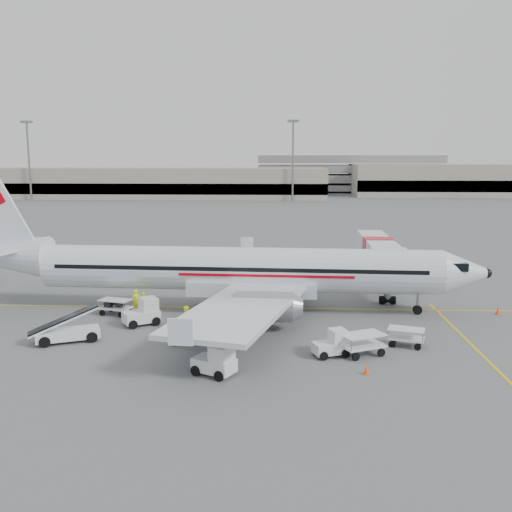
# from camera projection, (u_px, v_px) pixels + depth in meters

# --- Properties ---
(ground) EXTENTS (360.00, 360.00, 0.00)m
(ground) POSITION_uv_depth(u_px,v_px,m) (255.00, 308.00, 44.52)
(ground) COLOR #56595B
(stripe_lead) EXTENTS (44.00, 0.20, 0.01)m
(stripe_lead) POSITION_uv_depth(u_px,v_px,m) (255.00, 308.00, 44.51)
(stripe_lead) COLOR yellow
(stripe_lead) RESTS_ON ground
(stripe_cross) EXTENTS (0.20, 20.00, 0.01)m
(stripe_cross) POSITION_uv_depth(u_px,v_px,m) (470.00, 343.00, 36.01)
(stripe_cross) COLOR yellow
(stripe_cross) RESTS_ON ground
(terminal_west) EXTENTS (110.00, 22.00, 9.00)m
(terminal_west) POSITION_uv_depth(u_px,v_px,m) (144.00, 183.00, 173.60)
(terminal_west) COLOR gray
(terminal_west) RESTS_ON ground
(terminal_east) EXTENTS (90.00, 26.00, 10.00)m
(terminal_east) POSITION_uv_depth(u_px,v_px,m) (493.00, 180.00, 183.36)
(terminal_east) COLOR gray
(terminal_east) RESTS_ON ground
(parking_garage) EXTENTS (62.00, 24.00, 14.00)m
(parking_garage) POSITION_uv_depth(u_px,v_px,m) (348.00, 173.00, 199.82)
(parking_garage) COLOR slate
(parking_garage) RESTS_ON ground
(treeline) EXTENTS (300.00, 3.00, 6.00)m
(treeline) POSITION_uv_depth(u_px,v_px,m) (277.00, 182.00, 216.38)
(treeline) COLOR black
(treeline) RESTS_ON ground
(mast_west) EXTENTS (3.20, 1.20, 22.00)m
(mast_west) POSITION_uv_depth(u_px,v_px,m) (29.00, 161.00, 162.05)
(mast_west) COLOR slate
(mast_west) RESTS_ON ground
(mast_center) EXTENTS (3.20, 1.20, 22.00)m
(mast_center) POSITION_uv_depth(u_px,v_px,m) (293.00, 161.00, 158.68)
(mast_center) COLOR slate
(mast_center) RESTS_ON ground
(aircraft) EXTENTS (41.31, 33.12, 10.98)m
(aircraft) POSITION_uv_depth(u_px,v_px,m) (239.00, 240.00, 43.08)
(aircraft) COLOR silver
(aircraft) RESTS_ON ground
(jet_bridge) EXTENTS (3.64, 17.21, 4.50)m
(jet_bridge) POSITION_uv_depth(u_px,v_px,m) (377.00, 263.00, 51.56)
(jet_bridge) COLOR silver
(jet_bridge) RESTS_ON ground
(belt_loader) EXTENTS (5.56, 3.86, 2.82)m
(belt_loader) POSITION_uv_depth(u_px,v_px,m) (67.00, 320.00, 36.16)
(belt_loader) COLOR silver
(belt_loader) RESTS_ON ground
(tug_fore) EXTENTS (2.32, 1.81, 1.58)m
(tug_fore) POSITION_uv_depth(u_px,v_px,m) (331.00, 343.00, 33.56)
(tug_fore) COLOR silver
(tug_fore) RESTS_ON ground
(tug_mid) EXTENTS (2.58, 2.20, 1.73)m
(tug_mid) POSITION_uv_depth(u_px,v_px,m) (214.00, 359.00, 30.59)
(tug_mid) COLOR silver
(tug_mid) RESTS_ON ground
(tug_aft) EXTENTS (2.81, 2.49, 1.88)m
(tug_aft) POSITION_uv_depth(u_px,v_px,m) (141.00, 312.00, 39.86)
(tug_aft) COLOR silver
(tug_aft) RESTS_ON ground
(cart_loaded_a) EXTENTS (2.38, 1.79, 1.10)m
(cart_loaded_a) POSITION_uv_depth(u_px,v_px,m) (186.00, 334.00, 36.04)
(cart_loaded_a) COLOR silver
(cart_loaded_a) RESTS_ON ground
(cart_loaded_b) EXTENTS (2.55, 1.90, 1.19)m
(cart_loaded_b) POSITION_uv_depth(u_px,v_px,m) (116.00, 307.00, 42.55)
(cart_loaded_b) COLOR silver
(cart_loaded_b) RESTS_ON ground
(cart_empty_a) EXTENTS (2.94, 2.46, 1.32)m
(cart_empty_a) POSITION_uv_depth(u_px,v_px,m) (362.00, 344.00, 33.71)
(cart_empty_a) COLOR silver
(cart_empty_a) RESTS_ON ground
(cart_empty_b) EXTENTS (2.47, 1.89, 1.14)m
(cart_empty_b) POSITION_uv_depth(u_px,v_px,m) (406.00, 337.00, 35.37)
(cart_empty_b) COLOR silver
(cart_empty_b) RESTS_ON ground
(cone_nose) EXTENTS (0.37, 0.37, 0.61)m
(cone_nose) POSITION_uv_depth(u_px,v_px,m) (498.00, 311.00, 42.60)
(cone_nose) COLOR #FA4C13
(cone_nose) RESTS_ON ground
(cone_port) EXTENTS (0.33, 0.33, 0.55)m
(cone_port) POSITION_uv_depth(u_px,v_px,m) (224.00, 279.00, 54.28)
(cone_port) COLOR #FA4C13
(cone_port) RESTS_ON ground
(cone_stbd) EXTENTS (0.34, 0.34, 0.55)m
(cone_stbd) POSITION_uv_depth(u_px,v_px,m) (367.00, 369.00, 30.75)
(cone_stbd) COLOR #FA4C13
(cone_stbd) RESTS_ON ground
(crew_a) EXTENTS (0.71, 0.55, 1.75)m
(crew_a) POSITION_uv_depth(u_px,v_px,m) (136.00, 301.00, 43.29)
(crew_a) COLOR #CCE314
(crew_a) RESTS_ON ground
(crew_b) EXTENTS (1.06, 1.07, 1.75)m
(crew_b) POSITION_uv_depth(u_px,v_px,m) (186.00, 319.00, 38.36)
(crew_b) COLOR #CCE314
(crew_b) RESTS_ON ground
(crew_c) EXTENTS (0.90, 1.27, 1.78)m
(crew_c) POSITION_uv_depth(u_px,v_px,m) (237.00, 317.00, 38.76)
(crew_c) COLOR #CCE314
(crew_c) RESTS_ON ground
(crew_d) EXTENTS (1.05, 0.62, 1.69)m
(crew_d) POSITION_uv_depth(u_px,v_px,m) (144.00, 303.00, 42.80)
(crew_d) COLOR #CCE314
(crew_d) RESTS_ON ground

